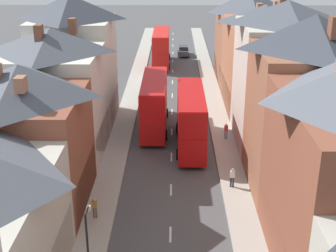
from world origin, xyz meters
TOP-DOWN VIEW (x-y plane):
  - pavement_left at (-5.10, 38.00)m, footprint 2.20×104.00m
  - pavement_right at (5.10, 38.00)m, footprint 2.20×104.00m
  - centre_line_dashes at (0.00, 36.00)m, footprint 0.14×97.80m
  - terrace_row_left at (-10.18, 13.66)m, footprint 8.00×48.54m
  - terrace_row_right at (10.19, 20.57)m, footprint 8.00×67.90m
  - double_decker_bus_lead at (-1.81, 57.61)m, footprint 2.74×10.80m
  - double_decker_bus_mid_street at (1.79, 26.54)m, footprint 2.74×10.80m
  - double_decker_bus_far_approaching at (-1.81, 30.90)m, footprint 2.74×10.80m
  - car_near_blue at (-3.10, 48.59)m, footprint 1.90×4.38m
  - car_parked_left_a at (1.80, 63.94)m, footprint 1.90×4.28m
  - car_parked_right_a at (-3.10, 41.28)m, footprint 1.90×4.39m
  - pedestrian_mid_left at (-5.31, 13.73)m, footprint 0.36×0.22m
  - pedestrian_mid_right at (4.82, 18.32)m, footprint 0.36×0.22m
  - pedestrian_far_left at (5.32, 27.93)m, footprint 0.36×0.22m
  - street_lamp at (-4.25, 5.87)m, footprint 0.20×1.12m

SIDE VIEW (x-z plane):
  - centre_line_dashes at x=0.00m, z-range 0.00..0.01m
  - pavement_left at x=-5.10m, z-range 0.00..0.14m
  - pavement_right at x=5.10m, z-range 0.00..0.14m
  - car_parked_right_a at x=-3.10m, z-range 0.01..1.61m
  - car_near_blue at x=-3.10m, z-range 0.01..1.69m
  - car_parked_left_a at x=1.80m, z-range 0.00..1.71m
  - pedestrian_mid_left at x=-5.31m, z-range 0.23..1.84m
  - pedestrian_mid_right at x=4.82m, z-range 0.23..1.84m
  - pedestrian_far_left at x=5.32m, z-range 0.23..1.84m
  - double_decker_bus_lead at x=-1.81m, z-range 0.17..5.47m
  - double_decker_bus_mid_street at x=1.79m, z-range 0.17..5.47m
  - double_decker_bus_far_approaching at x=-1.81m, z-range 0.17..5.47m
  - street_lamp at x=-4.25m, z-range 0.49..5.99m
  - terrace_row_left at x=-10.18m, z-range -1.11..12.43m
  - terrace_row_right at x=10.19m, z-range -0.67..13.23m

